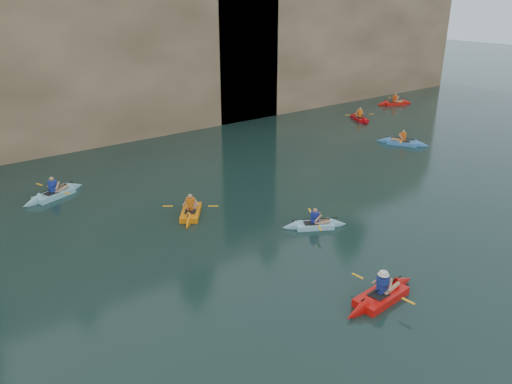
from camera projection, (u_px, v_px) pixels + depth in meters
ground at (374, 326)px, 14.07m from camera, size 160.00×160.00×0.00m
cliff at (39, 34)px, 33.96m from camera, size 70.00×16.00×12.00m
cliff_slab_center at (110, 46)px, 29.73m from camera, size 24.00×2.40×11.40m
cliff_slab_east at (343, 40)px, 41.22m from camera, size 26.00×2.40×9.84m
sea_cave_center at (18, 131)px, 27.43m from camera, size 3.50×1.00×3.20m
sea_cave_east at (228, 90)px, 35.03m from camera, size 5.00×1.00×4.50m
main_kayaker at (381, 295)px, 15.16m from camera, size 3.33×2.24×1.22m
kayaker_orange at (191, 212)px, 20.94m from camera, size 2.42×2.89×1.17m
kayaker_ltblue_near at (314, 225)px, 19.83m from camera, size 2.59×1.85×1.03m
kayaker_red_far at (359, 118)px, 36.29m from camera, size 2.07×3.10×1.14m
kayaker_ltblue_mid at (54, 194)px, 22.75m from camera, size 3.25×2.28×1.22m
kayaker_blue_east at (402, 142)px, 30.50m from camera, size 2.15×3.11×1.13m
kayaker_extra_east at (395, 103)px, 41.09m from camera, size 3.16×2.20×1.19m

